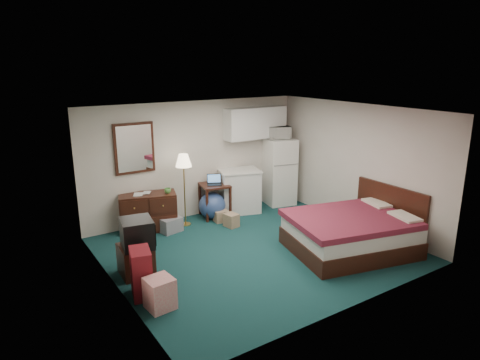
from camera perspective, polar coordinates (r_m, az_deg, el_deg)
floor at (r=7.83m, az=2.03°, el=-9.29°), size 5.00×4.50×0.01m
ceiling at (r=7.15m, az=2.23°, el=9.21°), size 5.00×4.50×0.01m
walls at (r=7.39m, az=2.12°, el=-0.46°), size 5.01×4.51×2.50m
mirror at (r=8.63m, az=-13.92°, el=4.15°), size 0.80×0.06×1.00m
upper_cabinets at (r=9.73m, az=2.08°, el=7.62°), size 1.50×0.35×0.70m
headboard at (r=8.62m, az=19.36°, el=-3.90°), size 0.06×1.56×1.00m
dresser at (r=8.78m, az=-12.13°, el=-4.16°), size 1.21×0.82×0.76m
floor_lamp at (r=8.80m, az=-7.41°, el=-1.35°), size 0.33×0.33×1.50m
desk at (r=9.32m, az=-3.37°, el=-2.75°), size 0.68×0.68×0.74m
exercise_ball at (r=9.25m, az=-3.72°, el=-3.42°), size 0.63×0.63×0.58m
kitchen_counter at (r=9.62m, az=-0.11°, el=-1.53°), size 1.00×0.87×0.93m
fridge at (r=10.14m, az=5.28°, el=1.15°), size 0.76×0.76×1.56m
bed at (r=7.92m, az=14.49°, el=-6.92°), size 2.36×2.03×0.66m
tv_stand at (r=7.10m, az=-13.70°, el=-10.32°), size 0.52×0.56×0.49m
suitcase at (r=6.42m, az=-13.03°, el=-12.01°), size 0.38×0.50×0.72m
retail_box at (r=6.15m, az=-10.65°, el=-14.62°), size 0.39×0.39×0.45m
file_bin at (r=8.68m, az=-9.23°, el=-5.91°), size 0.46×0.38×0.29m
cardboard_box_a at (r=9.11m, az=-2.53°, el=-4.82°), size 0.32×0.28×0.24m
cardboard_box_b at (r=8.83m, az=-1.16°, el=-5.38°), size 0.27×0.31×0.27m
laptop at (r=9.14m, az=-3.43°, el=-0.02°), size 0.38×0.36×0.21m
crt_tv at (r=6.88m, az=-13.58°, el=-6.90°), size 0.57×0.60×0.45m
microwave at (r=9.96m, az=5.16°, el=6.52°), size 0.59×0.45×0.35m
book_a at (r=8.60m, az=-14.05°, el=-1.21°), size 0.17×0.09×0.24m
book_b at (r=8.69m, az=-12.85°, el=-1.11°), size 0.13×0.09×0.20m
mug at (r=8.61m, az=-9.64°, el=-1.34°), size 0.16×0.15×0.13m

